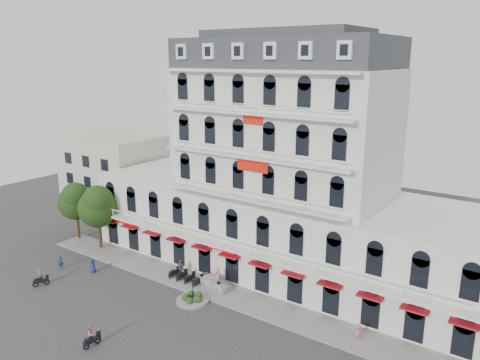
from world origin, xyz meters
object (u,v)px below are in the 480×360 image
at_px(rider_west, 40,277).
at_px(rider_southwest, 92,336).
at_px(rider_center, 217,278).
at_px(parked_car, 215,282).

xyz_separation_m(rider_west, rider_southwest, (13.11, -3.77, 0.03)).
xyz_separation_m(rider_west, rider_center, (15.42, 10.04, 0.27)).
relative_size(parked_car, rider_southwest, 2.02).
xyz_separation_m(parked_car, rider_center, (0.25, 0.00, 0.53)).
bearing_deg(parked_car, rider_southwest, -178.91).
bearing_deg(parked_car, rider_west, 133.08).
height_order(parked_car, rider_southwest, rider_southwest).
bearing_deg(rider_center, parked_car, -141.55).
bearing_deg(rider_west, rider_southwest, -78.72).
bearing_deg(rider_west, parked_car, -29.19).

